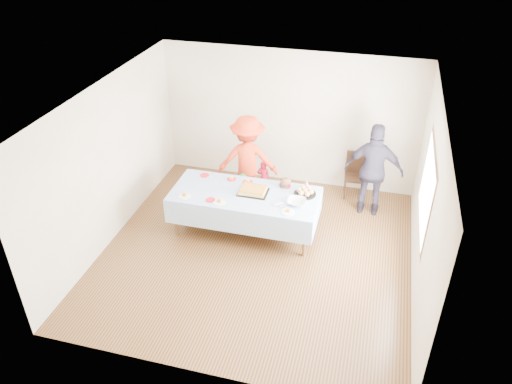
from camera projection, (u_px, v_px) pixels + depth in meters
The scene contains 22 objects.
ground at pixel (257, 252), 8.32m from camera, with size 5.00×5.00×0.00m, color #402512.
room_walls at pixel (260, 159), 7.37m from camera, with size 5.04×5.04×2.72m.
party_table at pixel (245, 196), 8.45m from camera, with size 2.50×1.10×0.78m.
birthday_cake at pixel (253, 190), 8.43m from camera, with size 0.50×0.39×0.09m.
rolls_tray at pixel (305, 192), 8.37m from camera, with size 0.38×0.38×0.11m.
punch_bowl at pixel (296, 202), 8.13m from camera, with size 0.31×0.31×0.08m, color silver.
party_hat at pixel (307, 184), 8.51m from camera, with size 0.10×0.10×0.18m, color silver.
fork_pile at pixel (281, 204), 8.08m from camera, with size 0.24×0.18×0.07m, color white, non-canonical shape.
plate_red_far_a at pixel (205, 175), 8.93m from camera, with size 0.16×0.16×0.01m, color red.
plate_red_far_b at pixel (231, 179), 8.81m from camera, with size 0.16×0.16×0.01m, color red.
plate_red_far_c at pixel (248, 182), 8.72m from camera, with size 0.18×0.18×0.01m, color red.
plate_red_far_d at pixel (286, 186), 8.61m from camera, with size 0.17×0.17×0.01m, color red.
plate_red_near at pixel (210, 200), 8.24m from camera, with size 0.16×0.16×0.01m, color red.
plate_white_left at pixel (185, 196), 8.34m from camera, with size 0.21×0.21×0.01m, color white.
plate_white_mid at pixel (219, 202), 8.19m from camera, with size 0.20×0.20×0.01m, color white.
plate_white_right at pixel (288, 212), 7.94m from camera, with size 0.22×0.22×0.01m, color white.
dining_chair at pixel (355, 172), 9.63m from camera, with size 0.41×0.41×0.89m.
toddler_left at pixel (264, 179), 9.61m from camera, with size 0.28×0.19×0.77m, color red.
toddler_mid at pixel (242, 193), 9.15m from camera, with size 0.39×0.25×0.79m, color #287934.
toddler_right at pixel (284, 201), 8.80m from camera, with size 0.46×0.36×0.94m, color #B67654.
adult_left at pixel (248, 160), 9.27m from camera, with size 1.12×0.64×1.73m, color red.
adult_right at pixel (374, 170), 8.88m from camera, with size 1.04×0.43×1.77m, color #2C2837.
Camera 1 is at (1.65, -6.31, 5.27)m, focal length 35.00 mm.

